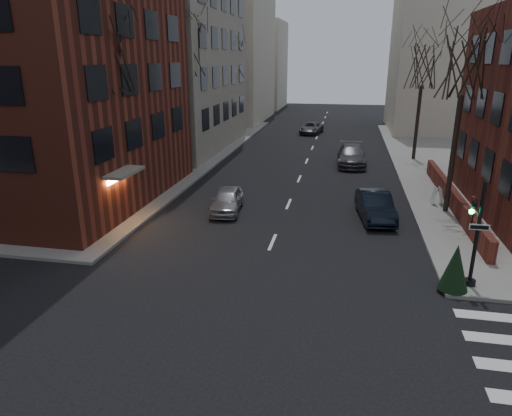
{
  "coord_description": "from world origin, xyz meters",
  "views": [
    {
      "loc": [
        3.1,
        -7.68,
        8.3
      ],
      "look_at": [
        -0.59,
        10.95,
        2.0
      ],
      "focal_mm": 32.0,
      "sensor_mm": 36.0,
      "label": 1
    }
  ],
  "objects_px": {
    "traffic_signal": "(474,241)",
    "tree_left_b": "(186,48)",
    "parked_sedan": "(375,206)",
    "sandwich_board": "(437,196)",
    "car_lane_gray": "(352,156)",
    "streetlamp_near": "(178,120)",
    "streetlamp_far": "(243,96)",
    "car_lane_silver": "(227,200)",
    "tree_left_c": "(232,60)",
    "car_lane_far": "(311,128)",
    "tree_right_b": "(423,67)",
    "tree_left_a": "(104,53)",
    "evergreen_shrub": "(455,267)",
    "tree_right_a": "(466,63)"
  },
  "relations": [
    {
      "from": "car_lane_silver",
      "to": "streetlamp_near",
      "type": "bearing_deg",
      "value": 123.71
    },
    {
      "from": "tree_left_b",
      "to": "streetlamp_far",
      "type": "bearing_deg",
      "value": 87.85
    },
    {
      "from": "streetlamp_far",
      "to": "traffic_signal",
      "type": "bearing_deg",
      "value": -63.94
    },
    {
      "from": "traffic_signal",
      "to": "streetlamp_far",
      "type": "bearing_deg",
      "value": 116.06
    },
    {
      "from": "tree_right_b",
      "to": "car_lane_silver",
      "type": "distance_m",
      "value": 21.21
    },
    {
      "from": "evergreen_shrub",
      "to": "tree_left_c",
      "type": "bearing_deg",
      "value": 117.07
    },
    {
      "from": "tree_left_a",
      "to": "parked_sedan",
      "type": "distance_m",
      "value": 15.87
    },
    {
      "from": "tree_left_a",
      "to": "tree_left_b",
      "type": "height_order",
      "value": "tree_left_b"
    },
    {
      "from": "tree_right_a",
      "to": "tree_right_b",
      "type": "bearing_deg",
      "value": 90.0
    },
    {
      "from": "parked_sedan",
      "to": "sandwich_board",
      "type": "xyz_separation_m",
      "value": [
        3.65,
        2.86,
        -0.07
      ]
    },
    {
      "from": "streetlamp_near",
      "to": "parked_sedan",
      "type": "bearing_deg",
      "value": -23.52
    },
    {
      "from": "streetlamp_near",
      "to": "parked_sedan",
      "type": "height_order",
      "value": "streetlamp_near"
    },
    {
      "from": "streetlamp_near",
      "to": "car_lane_far",
      "type": "height_order",
      "value": "streetlamp_near"
    },
    {
      "from": "tree_right_a",
      "to": "car_lane_silver",
      "type": "height_order",
      "value": "tree_right_a"
    },
    {
      "from": "streetlamp_near",
      "to": "sandwich_board",
      "type": "distance_m",
      "value": 17.33
    },
    {
      "from": "car_lane_far",
      "to": "sandwich_board",
      "type": "distance_m",
      "value": 27.11
    },
    {
      "from": "tree_left_c",
      "to": "tree_right_a",
      "type": "xyz_separation_m",
      "value": [
        17.6,
        -22.0,
        0.0
      ]
    },
    {
      "from": "streetlamp_near",
      "to": "tree_left_b",
      "type": "bearing_deg",
      "value": 98.53
    },
    {
      "from": "streetlamp_near",
      "to": "car_lane_gray",
      "type": "distance_m",
      "value": 14.28
    },
    {
      "from": "tree_right_b",
      "to": "streetlamp_near",
      "type": "distance_m",
      "value": 20.01
    },
    {
      "from": "parked_sedan",
      "to": "car_lane_gray",
      "type": "relative_size",
      "value": 0.82
    },
    {
      "from": "parked_sedan",
      "to": "car_lane_far",
      "type": "xyz_separation_m",
      "value": [
        -5.67,
        28.31,
        -0.11
      ]
    },
    {
      "from": "car_lane_silver",
      "to": "tree_left_c",
      "type": "bearing_deg",
      "value": 97.27
    },
    {
      "from": "tree_left_c",
      "to": "parked_sedan",
      "type": "relative_size",
      "value": 2.18
    },
    {
      "from": "traffic_signal",
      "to": "tree_left_b",
      "type": "bearing_deg",
      "value": 134.54
    },
    {
      "from": "streetlamp_far",
      "to": "car_lane_gray",
      "type": "height_order",
      "value": "streetlamp_far"
    },
    {
      "from": "tree_left_b",
      "to": "tree_right_b",
      "type": "distance_m",
      "value": 18.64
    },
    {
      "from": "streetlamp_far",
      "to": "car_lane_far",
      "type": "relative_size",
      "value": 1.39
    },
    {
      "from": "tree_left_c",
      "to": "streetlamp_far",
      "type": "height_order",
      "value": "tree_left_c"
    },
    {
      "from": "tree_left_c",
      "to": "tree_right_a",
      "type": "distance_m",
      "value": 28.17
    },
    {
      "from": "tree_left_c",
      "to": "car_lane_gray",
      "type": "bearing_deg",
      "value": -41.0
    },
    {
      "from": "tree_left_b",
      "to": "evergreen_shrub",
      "type": "height_order",
      "value": "tree_left_b"
    },
    {
      "from": "parked_sedan",
      "to": "sandwich_board",
      "type": "height_order",
      "value": "parked_sedan"
    },
    {
      "from": "tree_left_c",
      "to": "sandwich_board",
      "type": "distance_m",
      "value": 28.07
    },
    {
      "from": "sandwich_board",
      "to": "evergreen_shrub",
      "type": "bearing_deg",
      "value": -103.21
    },
    {
      "from": "traffic_signal",
      "to": "car_lane_gray",
      "type": "xyz_separation_m",
      "value": [
        -4.29,
        20.19,
        -1.12
      ]
    },
    {
      "from": "tree_left_b",
      "to": "tree_right_a",
      "type": "bearing_deg",
      "value": -24.44
    },
    {
      "from": "car_lane_gray",
      "to": "tree_left_c",
      "type": "bearing_deg",
      "value": 137.34
    },
    {
      "from": "tree_left_c",
      "to": "streetlamp_near",
      "type": "xyz_separation_m",
      "value": [
        0.6,
        -18.0,
        -3.79
      ]
    },
    {
      "from": "car_lane_silver",
      "to": "tree_right_b",
      "type": "bearing_deg",
      "value": 47.33
    },
    {
      "from": "parked_sedan",
      "to": "sandwich_board",
      "type": "bearing_deg",
      "value": 30.16
    },
    {
      "from": "tree_right_b",
      "to": "car_lane_gray",
      "type": "relative_size",
      "value": 1.69
    },
    {
      "from": "traffic_signal",
      "to": "tree_left_a",
      "type": "height_order",
      "value": "tree_left_a"
    },
    {
      "from": "traffic_signal",
      "to": "tree_right_b",
      "type": "bearing_deg",
      "value": 87.85
    },
    {
      "from": "tree_right_b",
      "to": "car_lane_gray",
      "type": "bearing_deg",
      "value": -151.35
    },
    {
      "from": "tree_right_a",
      "to": "car_lane_far",
      "type": "height_order",
      "value": "tree_right_a"
    },
    {
      "from": "tree_left_b",
      "to": "car_lane_gray",
      "type": "distance_m",
      "value": 15.2
    },
    {
      "from": "streetlamp_far",
      "to": "evergreen_shrub",
      "type": "bearing_deg",
      "value": -65.17
    },
    {
      "from": "tree_left_a",
      "to": "tree_right_b",
      "type": "xyz_separation_m",
      "value": [
        17.6,
        18.0,
        -0.88
      ]
    },
    {
      "from": "tree_left_b",
      "to": "car_lane_silver",
      "type": "relative_size",
      "value": 2.77
    }
  ]
}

